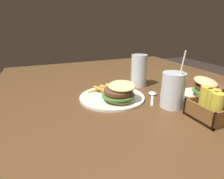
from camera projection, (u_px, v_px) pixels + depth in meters
name	position (u px, v px, depth m)	size (l,w,h in m)	color
dining_table	(130.00, 106.00, 0.94)	(1.42, 1.24, 0.77)	brown
meal_plate_near	(116.00, 94.00, 0.76)	(0.27, 0.27, 0.09)	silver
beer_glass	(139.00, 72.00, 0.92)	(0.08, 0.08, 0.16)	silver
juice_glass	(173.00, 91.00, 0.69)	(0.08, 0.08, 0.21)	silver
spoon	(152.00, 94.00, 0.81)	(0.13, 0.10, 0.01)	silver
meal_plate_far	(207.00, 91.00, 0.77)	(0.23, 0.23, 0.09)	silver
condiment_caddy	(210.00, 108.00, 0.61)	(0.12, 0.10, 0.10)	brown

